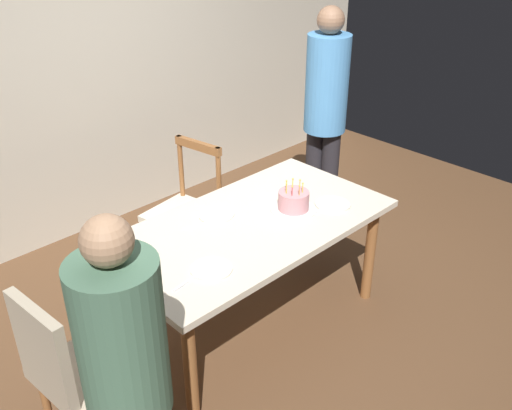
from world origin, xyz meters
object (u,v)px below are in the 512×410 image
at_px(plate_near_celebrant, 211,269).
at_px(person_celebrant, 127,378).
at_px(plate_far_side, 216,214).
at_px(chair_upholstered, 70,367).
at_px(person_guest, 325,110).
at_px(dining_table, 250,235).
at_px(birthday_cake, 294,202).
at_px(chair_spindle_back, 185,213).
at_px(plate_near_guest, 333,204).

distance_m(plate_near_celebrant, person_celebrant, 0.94).
bearing_deg(plate_far_side, chair_upholstered, -165.41).
relative_size(plate_far_side, person_guest, 0.12).
height_order(dining_table, person_celebrant, person_celebrant).
bearing_deg(plate_far_side, birthday_cake, -36.74).
height_order(dining_table, chair_spindle_back, chair_spindle_back).
distance_m(plate_far_side, person_guest, 1.39).
bearing_deg(chair_upholstered, chair_spindle_back, 32.89).
bearing_deg(person_celebrant, dining_table, 27.99).
relative_size(plate_near_celebrant, person_celebrant, 0.14).
height_order(birthday_cake, chair_upholstered, same).
bearing_deg(chair_upholstered, birthday_cake, 0.71).
relative_size(plate_near_celebrant, chair_spindle_back, 0.23).
height_order(plate_near_guest, person_guest, person_guest).
bearing_deg(plate_near_guest, plate_near_celebrant, 180.00).
distance_m(person_celebrant, person_guest, 2.78).
bearing_deg(plate_near_celebrant, chair_spindle_back, 59.44).
bearing_deg(birthday_cake, plate_near_celebrant, -170.50).
bearing_deg(chair_upholstered, person_guest, 13.01).
relative_size(birthday_cake, chair_upholstered, 0.29).
bearing_deg(person_celebrant, birthday_cake, 20.92).
bearing_deg(dining_table, person_celebrant, -152.01).
xyz_separation_m(birthday_cake, person_guest, (0.96, 0.56, 0.21)).
bearing_deg(chair_spindle_back, plate_far_side, -108.81).
xyz_separation_m(plate_near_celebrant, plate_far_side, (0.39, 0.41, 0.00)).
bearing_deg(plate_near_celebrant, plate_near_guest, 0.00).
height_order(dining_table, chair_upholstered, chair_upholstered).
relative_size(plate_near_guest, person_guest, 0.12).
bearing_deg(plate_near_celebrant, plate_far_side, 46.77).
bearing_deg(plate_near_guest, dining_table, 158.25).
relative_size(dining_table, plate_near_guest, 7.84).
height_order(plate_near_celebrant, plate_near_guest, same).
bearing_deg(birthday_cake, plate_near_guest, -29.99).
height_order(plate_near_guest, chair_upholstered, chair_upholstered).
bearing_deg(plate_far_side, person_guest, 11.62).
distance_m(birthday_cake, chair_spindle_back, 0.95).
xyz_separation_m(plate_far_side, chair_upholstered, (-1.16, -0.30, -0.23)).
bearing_deg(dining_table, chair_upholstered, -175.57).
relative_size(birthday_cake, plate_far_side, 1.27).
height_order(plate_far_side, chair_upholstered, chair_upholstered).
distance_m(chair_upholstered, person_celebrant, 0.69).
distance_m(birthday_cake, person_celebrant, 1.68).
bearing_deg(plate_far_side, person_celebrant, -143.36).
xyz_separation_m(chair_spindle_back, person_guest, (1.14, -0.30, 0.56)).
xyz_separation_m(plate_far_side, plate_near_guest, (0.60, -0.41, 0.00)).
distance_m(birthday_cake, plate_far_side, 0.48).
relative_size(plate_near_celebrant, person_guest, 0.12).
distance_m(chair_spindle_back, chair_upholstered, 1.62).
height_order(birthday_cake, plate_far_side, birthday_cake).
xyz_separation_m(chair_spindle_back, person_celebrant, (-1.38, -1.46, 0.44)).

